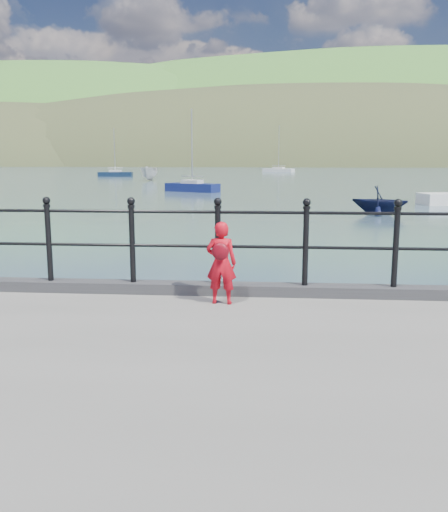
# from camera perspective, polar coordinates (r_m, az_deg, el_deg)

# --- Properties ---
(ground) EXTENTS (600.00, 600.00, 0.00)m
(ground) POSITION_cam_1_polar(r_m,az_deg,el_deg) (8.12, -4.82, -10.50)
(ground) COLOR #2D4251
(ground) RESTS_ON ground
(kerb) EXTENTS (60.00, 0.30, 0.15)m
(kerb) POSITION_cam_1_polar(r_m,az_deg,el_deg) (7.66, -5.13, -3.36)
(kerb) COLOR #28282B
(kerb) RESTS_ON quay
(railing) EXTENTS (18.11, 0.11, 1.20)m
(railing) POSITION_cam_1_polar(r_m,az_deg,el_deg) (7.51, -5.22, 2.20)
(railing) COLOR black
(railing) RESTS_ON kerb
(far_shore) EXTENTS (830.00, 200.00, 156.00)m
(far_shore) POSITION_cam_1_polar(r_m,az_deg,el_deg) (250.95, 13.13, 4.27)
(far_shore) COLOR #333A21
(far_shore) RESTS_ON ground
(child) EXTENTS (0.41, 0.33, 1.08)m
(child) POSITION_cam_1_polar(r_m,az_deg,el_deg) (6.98, -0.30, -0.67)
(child) COLOR red
(child) RESTS_ON quay
(launch_white) EXTENTS (1.87, 4.73, 1.81)m
(launch_white) POSITION_cam_1_polar(r_m,az_deg,el_deg) (68.04, -7.85, 8.60)
(launch_white) COLOR silver
(launch_white) RESTS_ON ground
(launch_navy) EXTENTS (3.44, 3.23, 1.46)m
(launch_navy) POSITION_cam_1_polar(r_m,az_deg,el_deg) (28.82, 16.06, 5.67)
(launch_navy) COLOR black
(launch_navy) RESTS_ON ground
(sailboat_port) EXTENTS (4.90, 3.46, 7.03)m
(sailboat_port) POSITION_cam_1_polar(r_m,az_deg,el_deg) (46.27, -3.36, 7.19)
(sailboat_port) COLOR #121C52
(sailboat_port) RESTS_ON ground
(sailboat_deep) EXTENTS (6.33, 4.28, 9.08)m
(sailboat_deep) POSITION_cam_1_polar(r_m,az_deg,el_deg) (107.26, 5.75, 8.95)
(sailboat_deep) COLOR silver
(sailboat_deep) RESTS_ON ground
(sailboat_left) EXTENTS (5.13, 1.90, 7.31)m
(sailboat_left) POSITION_cam_1_polar(r_m,az_deg,el_deg) (83.93, -11.37, 8.43)
(sailboat_left) COLOR #0E1D33
(sailboat_left) RESTS_ON ground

